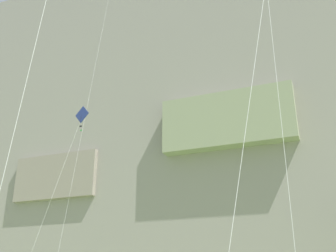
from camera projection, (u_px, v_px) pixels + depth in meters
name	position (u px, v px, depth m)	size (l,w,h in m)	color
cliff_face	(248.00, 128.00, 69.10)	(180.00, 33.59, 56.05)	gray
kite_diamond_low_left	(78.00, 125.00, 27.07)	(3.58, 2.06, 14.22)	navy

